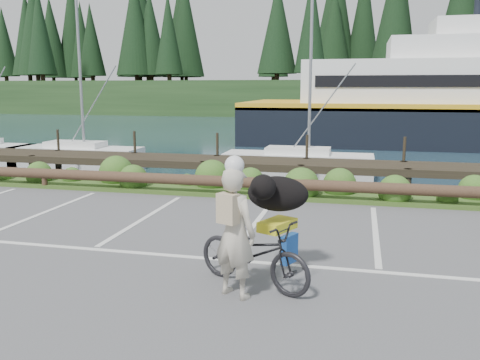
% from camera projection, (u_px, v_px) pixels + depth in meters
% --- Properties ---
extents(ground, '(72.00, 72.00, 0.00)m').
position_uv_depth(ground, '(232.00, 253.00, 9.33)').
color(ground, '#4E4E51').
extents(harbor_backdrop, '(170.00, 160.00, 30.00)m').
position_uv_depth(harbor_backdrop, '(350.00, 105.00, 84.40)').
color(harbor_backdrop, '#1B3341').
rests_on(harbor_backdrop, ground).
extents(vegetation_strip, '(34.00, 1.60, 0.10)m').
position_uv_depth(vegetation_strip, '(278.00, 193.00, 14.40)').
color(vegetation_strip, '#3D5B21').
rests_on(vegetation_strip, ground).
extents(log_rail, '(32.00, 0.30, 0.60)m').
position_uv_depth(log_rail, '(274.00, 200.00, 13.73)').
color(log_rail, '#443021').
rests_on(log_rail, ground).
extents(bicycle, '(2.12, 1.46, 1.05)m').
position_uv_depth(bicycle, '(254.00, 253.00, 7.70)').
color(bicycle, black).
rests_on(bicycle, ground).
extents(cyclist, '(0.82, 0.70, 1.91)m').
position_uv_depth(cyclist, '(235.00, 233.00, 7.26)').
color(cyclist, '#B9B19D').
rests_on(cyclist, ground).
extents(dog, '(0.84, 1.09, 0.57)m').
position_uv_depth(dog, '(278.00, 194.00, 8.06)').
color(dog, black).
rests_on(dog, bicycle).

